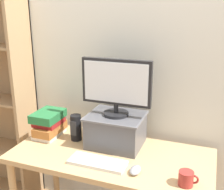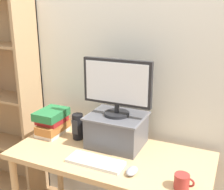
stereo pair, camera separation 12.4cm
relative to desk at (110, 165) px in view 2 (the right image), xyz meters
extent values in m
cube|color=silver|center=(0.00, 0.42, 0.64)|extent=(7.00, 0.08, 2.60)
cube|color=tan|center=(0.00, 0.00, 0.07)|extent=(1.34, 0.63, 0.04)
cylinder|color=tan|center=(-0.62, 0.27, -0.30)|extent=(0.05, 0.05, 0.71)
cube|color=tan|center=(-0.85, 0.24, 0.26)|extent=(0.03, 0.28, 1.83)
cube|color=tan|center=(-1.28, 0.37, 0.26)|extent=(0.89, 0.01, 1.83)
cube|color=tan|center=(-1.28, 0.24, -0.65)|extent=(0.83, 0.27, 0.02)
cube|color=tan|center=(-1.28, 0.24, -0.19)|extent=(0.83, 0.27, 0.02)
cube|color=#515156|center=(-0.01, 0.13, 0.20)|extent=(0.37, 0.31, 0.23)
cube|color=slate|center=(-0.01, 0.13, 0.31)|extent=(0.39, 0.33, 0.01)
cylinder|color=black|center=(-0.01, 0.13, 0.32)|extent=(0.17, 0.17, 0.02)
cylinder|color=black|center=(-0.01, 0.13, 0.36)|extent=(0.03, 0.03, 0.06)
cube|color=black|center=(-0.01, 0.13, 0.55)|extent=(0.48, 0.04, 0.31)
cube|color=silver|center=(-0.01, 0.11, 0.55)|extent=(0.44, 0.00, 0.27)
cube|color=silver|center=(-0.03, -0.15, 0.10)|extent=(0.36, 0.14, 0.02)
cube|color=white|center=(-0.03, -0.15, 0.11)|extent=(0.34, 0.12, 0.00)
ellipsoid|color=#99999E|center=(0.22, -0.16, 0.11)|extent=(0.06, 0.10, 0.04)
cube|color=silver|center=(-0.54, 0.09, 0.10)|extent=(0.16, 0.25, 0.03)
cube|color=#AD662D|center=(-0.53, 0.09, 0.15)|extent=(0.15, 0.26, 0.06)
cube|color=maroon|center=(-0.54, 0.09, 0.20)|extent=(0.18, 0.20, 0.04)
cube|color=#236B38|center=(-0.54, 0.09, 0.25)|extent=(0.18, 0.25, 0.06)
cylinder|color=#9E2D28|center=(0.51, -0.18, 0.13)|extent=(0.08, 0.08, 0.08)
torus|color=#9E2D28|center=(0.55, -0.18, 0.13)|extent=(0.06, 0.01, 0.06)
cylinder|color=black|center=(-0.31, 0.10, 0.18)|extent=(0.08, 0.08, 0.19)
cube|color=#2D2D30|center=(-0.31, 0.06, 0.19)|extent=(0.05, 0.00, 0.11)
camera|label=1|loc=(0.60, -1.57, 1.03)|focal=45.00mm
camera|label=2|loc=(0.71, -1.52, 1.03)|focal=45.00mm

